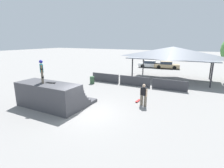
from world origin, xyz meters
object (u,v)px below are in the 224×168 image
object	(u,v)px
skateboard_on_ground	(138,101)
skateboard_on_deck	(51,82)
trash_bin	(92,80)
parked_car_tan	(167,65)
skater_on_deck	(42,70)
bystander_walking	(144,94)
parked_car_white	(150,64)

from	to	relation	value
skateboard_on_ground	skateboard_on_deck	bearing A→B (deg)	-49.96
trash_bin	parked_car_tan	bearing A→B (deg)	70.45
skater_on_deck	parked_car_tan	size ratio (longest dim) A/B	0.38
trash_bin	skater_on_deck	bearing A→B (deg)	-83.41
skateboard_on_deck	trash_bin	bearing A→B (deg)	88.96
bystander_walking	parked_car_white	distance (m)	20.12
parked_car_tan	skater_on_deck	bearing A→B (deg)	-110.12
trash_bin	parked_car_white	world-z (taller)	parked_car_white
skater_on_deck	parked_car_tan	bearing A→B (deg)	117.57
skateboard_on_ground	parked_car_tan	xyz separation A→B (m)	(-1.31, 18.90, 0.54)
skater_on_deck	skateboard_on_deck	world-z (taller)	skater_on_deck
skater_on_deck	skateboard_on_ground	size ratio (longest dim) A/B	2.05
parked_car_white	bystander_walking	bearing A→B (deg)	-82.32
skateboard_on_deck	parked_car_tan	distance (m)	23.45
bystander_walking	parked_car_white	bearing A→B (deg)	-51.39
skater_on_deck	skateboard_on_ground	xyz separation A→B (m)	(5.92, 4.39, -2.79)
parked_car_tan	bystander_walking	bearing A→B (deg)	-93.10
skater_on_deck	bystander_walking	size ratio (longest dim) A/B	0.98
skateboard_on_deck	parked_car_white	xyz separation A→B (m)	(1.11, 22.93, -1.33)
skater_on_deck	parked_car_tan	xyz separation A→B (m)	(4.62, 23.29, -2.25)
trash_bin	parked_car_white	size ratio (longest dim) A/B	0.19
skateboard_on_deck	parked_car_white	bearing A→B (deg)	75.04
trash_bin	parked_car_white	bearing A→B (deg)	80.43
bystander_walking	parked_car_tan	world-z (taller)	bystander_walking
parked_car_white	parked_car_tan	size ratio (longest dim) A/B	0.97
skateboard_on_deck	parked_car_tan	xyz separation A→B (m)	(4.03, 23.07, -1.33)
trash_bin	bystander_walking	bearing A→B (deg)	-28.69
trash_bin	parked_car_tan	distance (m)	16.48
skateboard_on_ground	parked_car_tan	distance (m)	18.95
bystander_walking	trash_bin	distance (m)	8.58
skater_on_deck	trash_bin	bearing A→B (deg)	135.38
skateboard_on_ground	trash_bin	xyz separation A→B (m)	(-6.82, 3.37, 0.37)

